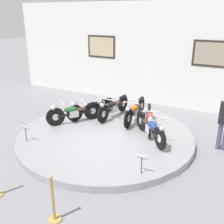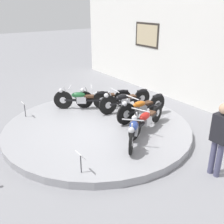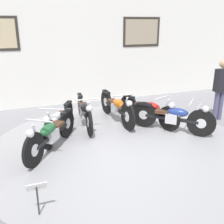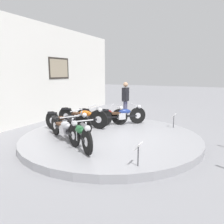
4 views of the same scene
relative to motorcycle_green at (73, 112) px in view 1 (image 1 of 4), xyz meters
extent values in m
plane|color=gray|center=(1.40, -0.24, -0.59)|extent=(60.00, 60.00, 0.00)
cylinder|color=#99999E|center=(1.40, -0.24, -0.49)|extent=(5.54, 5.54, 0.20)
cube|color=white|center=(1.40, 3.89, 1.55)|extent=(14.00, 0.20, 4.27)
cube|color=#2D2823|center=(-1.00, 3.78, 1.76)|extent=(1.40, 0.02, 1.00)
cube|color=#C6B289|center=(-1.00, 3.78, 1.76)|extent=(1.24, 0.02, 0.84)
cube|color=#2D2823|center=(3.80, 3.78, 1.76)|extent=(1.40, 0.02, 1.00)
cube|color=tan|center=(3.80, 3.78, 1.76)|extent=(1.24, 0.02, 0.84)
cylinder|color=black|center=(-0.37, -0.51, -0.07)|extent=(0.43, 0.55, 0.64)
cylinder|color=silver|center=(-0.37, -0.51, -0.07)|extent=(0.19, 0.22, 0.23)
cylinder|color=black|center=(0.42, 0.58, -0.07)|extent=(0.43, 0.55, 0.64)
cylinder|color=silver|center=(0.42, 0.58, -0.07)|extent=(0.19, 0.22, 0.23)
cube|color=black|center=(0.02, 0.03, -0.07)|extent=(0.79, 1.04, 0.07)
cube|color=silver|center=(0.00, 0.00, -0.05)|extent=(0.35, 0.38, 0.24)
ellipsoid|color=#1E562D|center=(-0.06, -0.08, 0.11)|extent=(0.46, 0.52, 0.20)
cube|color=#472D1E|center=(0.15, 0.21, 0.07)|extent=(0.35, 0.38, 0.07)
cube|color=black|center=(0.42, 0.58, 0.21)|extent=(0.29, 0.35, 0.06)
cylinder|color=silver|center=(-0.29, -0.39, 0.13)|extent=(0.18, 0.23, 0.54)
cylinder|color=silver|center=(-0.22, -0.30, 0.39)|extent=(0.45, 0.35, 0.03)
sphere|color=silver|center=(-0.41, -0.56, 0.27)|extent=(0.15, 0.15, 0.15)
cylinder|color=black|center=(-0.03, 0.13, -0.08)|extent=(0.33, 0.56, 0.61)
cylinder|color=silver|center=(-0.03, 0.13, -0.08)|extent=(0.16, 0.22, 0.21)
cylinder|color=black|center=(0.61, 1.32, -0.08)|extent=(0.33, 0.56, 0.61)
cylinder|color=silver|center=(0.61, 1.32, -0.08)|extent=(0.16, 0.22, 0.21)
cube|color=black|center=(0.29, 0.72, -0.08)|extent=(0.65, 1.13, 0.07)
cube|color=silver|center=(0.27, 0.69, -0.06)|extent=(0.33, 0.38, 0.24)
ellipsoid|color=#B2B5BA|center=(0.22, 0.60, 0.10)|extent=(0.42, 0.53, 0.20)
cube|color=#472D1E|center=(0.39, 0.91, 0.06)|extent=(0.33, 0.38, 0.07)
cube|color=black|center=(0.61, 1.32, 0.17)|extent=(0.26, 0.36, 0.06)
cylinder|color=silver|center=(0.04, 0.26, 0.12)|extent=(0.16, 0.24, 0.54)
cylinder|color=silver|center=(0.09, 0.35, 0.38)|extent=(0.49, 0.28, 0.03)
sphere|color=silver|center=(-0.06, 0.07, 0.26)|extent=(0.15, 0.15, 0.15)
cylinder|color=black|center=(0.91, 0.47, -0.06)|extent=(0.12, 0.65, 0.64)
cylinder|color=silver|center=(0.91, 0.47, -0.06)|extent=(0.09, 0.23, 0.23)
cylinder|color=black|center=(1.04, 1.82, -0.06)|extent=(0.12, 0.65, 0.64)
cylinder|color=silver|center=(1.04, 1.82, -0.06)|extent=(0.09, 0.23, 0.23)
cube|color=black|center=(0.98, 1.15, -0.06)|extent=(0.19, 1.24, 0.07)
cube|color=silver|center=(0.97, 1.11, -0.04)|extent=(0.23, 0.34, 0.24)
ellipsoid|color=black|center=(0.96, 1.01, 0.12)|extent=(0.26, 0.50, 0.20)
cube|color=#472D1E|center=(1.00, 1.36, 0.08)|extent=(0.23, 0.34, 0.07)
cube|color=black|center=(1.04, 1.82, 0.21)|extent=(0.13, 0.37, 0.06)
cylinder|color=silver|center=(0.93, 0.62, 0.14)|extent=(0.07, 0.25, 0.54)
cylinder|color=silver|center=(0.94, 0.73, 0.40)|extent=(0.54, 0.08, 0.03)
sphere|color=silver|center=(0.91, 0.41, 0.28)|extent=(0.15, 0.15, 0.15)
cylinder|color=black|center=(1.86, 0.47, -0.05)|extent=(0.09, 0.68, 0.68)
cylinder|color=silver|center=(1.86, 0.47, -0.05)|extent=(0.08, 0.24, 0.24)
cylinder|color=black|center=(1.79, 1.82, -0.05)|extent=(0.09, 0.68, 0.68)
cylinder|color=silver|center=(1.79, 1.82, -0.05)|extent=(0.08, 0.24, 0.24)
cube|color=black|center=(1.83, 1.15, -0.05)|extent=(0.14, 1.24, 0.07)
cube|color=silver|center=(1.83, 1.11, -0.03)|extent=(0.22, 0.33, 0.24)
ellipsoid|color=#D16619|center=(1.83, 1.01, 0.13)|extent=(0.25, 0.49, 0.20)
cube|color=#472D1E|center=(1.81, 1.36, 0.09)|extent=(0.22, 0.33, 0.07)
cube|color=black|center=(1.79, 1.82, 0.24)|extent=(0.12, 0.36, 0.06)
cylinder|color=silver|center=(1.85, 0.62, 0.15)|extent=(0.06, 0.25, 0.54)
cylinder|color=silver|center=(1.85, 0.73, 0.41)|extent=(0.54, 0.06, 0.03)
sphere|color=silver|center=(1.87, 0.41, 0.29)|extent=(0.15, 0.15, 0.15)
cylinder|color=black|center=(2.75, 0.09, -0.08)|extent=(0.27, 0.59, 0.61)
cylinder|color=silver|center=(2.75, 0.09, -0.08)|extent=(0.14, 0.22, 0.21)
cylinder|color=black|center=(2.28, 1.35, -0.08)|extent=(0.27, 0.59, 0.61)
cylinder|color=silver|center=(2.28, 1.35, -0.08)|extent=(0.14, 0.22, 0.21)
cube|color=black|center=(2.51, 0.72, -0.08)|extent=(0.50, 1.19, 0.07)
cube|color=silver|center=(2.53, 0.68, -0.06)|extent=(0.30, 0.37, 0.24)
ellipsoid|color=red|center=(2.56, 0.59, 0.10)|extent=(0.37, 0.53, 0.20)
cube|color=#472D1E|center=(2.44, 0.93, 0.06)|extent=(0.30, 0.37, 0.07)
cube|color=black|center=(2.28, 1.35, 0.17)|extent=(0.22, 0.37, 0.06)
cylinder|color=silver|center=(2.70, 0.23, 0.12)|extent=(0.13, 0.25, 0.54)
cylinder|color=silver|center=(2.66, 0.33, 0.38)|extent=(0.52, 0.22, 0.03)
sphere|color=silver|center=(2.77, 0.03, 0.26)|extent=(0.15, 0.15, 0.15)
cylinder|color=black|center=(3.25, -0.45, -0.07)|extent=(0.49, 0.50, 0.64)
cylinder|color=silver|center=(3.25, -0.45, -0.07)|extent=(0.20, 0.21, 0.22)
cylinder|color=black|center=(2.31, 0.52, -0.07)|extent=(0.49, 0.50, 0.64)
cylinder|color=silver|center=(2.31, 0.52, -0.07)|extent=(0.20, 0.21, 0.22)
cube|color=black|center=(2.78, 0.03, -0.07)|extent=(0.92, 0.94, 0.07)
cube|color=silver|center=(2.81, 0.00, -0.05)|extent=(0.37, 0.37, 0.24)
ellipsoid|color=navy|center=(2.87, -0.07, 0.11)|extent=(0.49, 0.50, 0.20)
cube|color=#472D1E|center=(2.62, 0.19, 0.07)|extent=(0.37, 0.37, 0.07)
cube|color=black|center=(2.31, 0.52, 0.20)|extent=(0.32, 0.33, 0.06)
cylinder|color=silver|center=(3.14, -0.34, 0.13)|extent=(0.21, 0.21, 0.54)
cylinder|color=silver|center=(3.07, -0.27, 0.39)|extent=(0.41, 0.40, 0.03)
sphere|color=silver|center=(3.29, -0.49, 0.27)|extent=(0.15, 0.15, 0.15)
cylinder|color=#333338|center=(-0.44, -1.82, -0.18)|extent=(0.02, 0.02, 0.42)
cube|color=white|center=(-0.44, -1.82, 0.05)|extent=(0.26, 0.11, 0.15)
cylinder|color=#333338|center=(3.24, -1.82, -0.18)|extent=(0.02, 0.02, 0.42)
cube|color=white|center=(3.24, -1.82, 0.05)|extent=(0.26, 0.11, 0.15)
cylinder|color=#4C4C6B|center=(4.69, 0.72, -0.17)|extent=(0.13, 0.13, 0.84)
cylinder|color=tan|center=(2.21, -3.82, -0.57)|extent=(0.28, 0.28, 0.03)
cylinder|color=tan|center=(2.21, -3.82, -0.11)|extent=(0.06, 0.06, 0.95)
sphere|color=tan|center=(2.21, -3.82, 0.40)|extent=(0.08, 0.08, 0.08)
camera|label=1|loc=(5.07, -6.90, 3.22)|focal=42.00mm
camera|label=2|loc=(7.49, -4.01, 3.01)|focal=42.00mm
camera|label=3|loc=(-0.52, -4.87, 2.05)|focal=42.00mm
camera|label=4|loc=(-4.55, -3.29, 1.56)|focal=35.00mm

